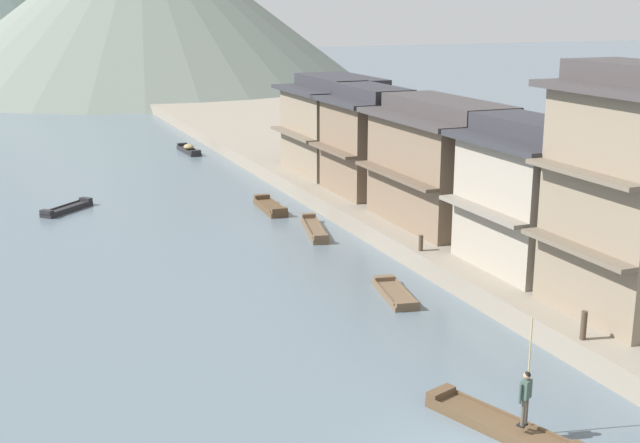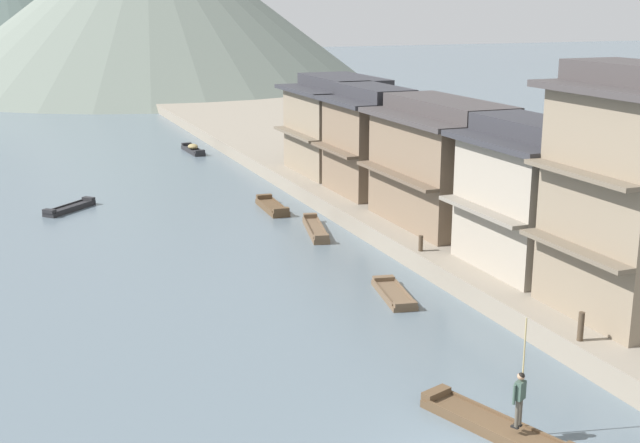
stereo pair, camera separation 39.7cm
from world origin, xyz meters
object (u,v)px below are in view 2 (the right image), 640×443
Objects in this scene: boat_moored_third at (394,294)px; boat_moored_nearest at (316,230)px; house_waterfront_second at (534,196)px; house_waterfront_tall at (445,164)px; boat_foreground_poled at (496,427)px; house_waterfront_nearest at (636,194)px; mooring_post_dock_mid at (421,243)px; boat_moored_far at (193,149)px; house_waterfront_narrow at (372,141)px; house_waterfront_far at (343,125)px; mooring_post_dock_near at (581,326)px; boat_moored_second at (70,208)px; boatman_person at (520,393)px; boat_midriver_drifting at (272,207)px.

boat_moored_nearest is at bearing 86.63° from boat_moored_third.
house_waterfront_tall is (0.26, 7.61, -0.02)m from house_waterfront_second.
house_waterfront_nearest is at bearing 27.52° from boat_foreground_poled.
boat_moored_far is at bearing 94.17° from mooring_post_dock_mid.
boat_moored_third is at bearing -111.65° from house_waterfront_narrow.
mooring_post_dock_near is at bearing -97.83° from house_waterfront_far.
boat_moored_second is at bearing -124.03° from boat_moored_far.
house_waterfront_far reaches higher than boat_foreground_poled.
boatman_person is at bearing -144.37° from mooring_post_dock_near.
mooring_post_dock_near is (2.61, -23.88, 1.20)m from boat_midriver_drifting.
house_waterfront_narrow is at bearing -75.85° from boat_moored_far.
house_waterfront_far is at bearing 74.98° from boatman_person.
boat_moored_second is at bearing 159.00° from boat_midriver_drifting.
mooring_post_dock_near is at bearing -86.85° from boat_moored_far.
boat_foreground_poled is at bearing -152.48° from house_waterfront_nearest.
house_waterfront_tall is (6.07, -8.99, 3.71)m from boat_midriver_drifting.
house_waterfront_far is (6.43, -15.45, 3.65)m from boat_moored_far.
boat_moored_second is at bearing 161.67° from house_waterfront_narrow.
boat_moored_far is at bearing 98.63° from house_waterfront_second.
house_waterfront_tall is at bearing 76.93° from mooring_post_dock_near.
house_waterfront_far reaches higher than boat_moored_second.
house_waterfront_narrow is (5.67, -1.31, 3.73)m from boat_midriver_drifting.
house_waterfront_second is 8.33m from mooring_post_dock_near.
boat_moored_nearest is 1.48× the size of boat_moored_second.
house_waterfront_tall reaches higher than mooring_post_dock_near.
boat_moored_second is at bearing 128.76° from house_waterfront_second.
mooring_post_dock_mid is (-3.98, -18.10, -2.64)m from house_waterfront_far.
boat_foreground_poled is 1.15× the size of boat_moored_far.
boat_moored_third is 3.98m from mooring_post_dock_mid.
boat_moored_second is (-8.80, 31.42, -1.30)m from boatman_person.
boat_moored_far is at bearing 89.53° from boat_midriver_drifting.
mooring_post_dock_mid is (2.06, -7.54, 1.08)m from boat_moored_nearest.
boat_moored_far reaches higher than boat_foreground_poled.
mooring_post_dock_near is at bearing -154.32° from house_waterfront_nearest.
boat_midriver_drifting is at bearing -90.47° from boat_moored_far.
boat_foreground_poled reaches higher than boat_moored_second.
boat_moored_second is at bearing 122.05° from house_waterfront_nearest.
boat_moored_far is at bearing 90.84° from boat_moored_nearest.
boat_midriver_drifting is at bearing 95.74° from boat_moored_nearest.
house_waterfront_tall is at bearing -37.85° from boat_moored_second.
house_waterfront_nearest is (5.58, -42.91, 4.97)m from boat_moored_far.
boatman_person is 0.41× the size of house_waterfront_far.
boat_moored_far is at bearing 55.97° from boat_moored_second.
house_waterfront_nearest reaches higher than boat_moored_far.
house_waterfront_far is at bearing 87.86° from house_waterfront_tall.
boat_moored_second is 0.38× the size of house_waterfront_tall.
house_waterfront_nearest is at bearing 31.90° from boatman_person.
house_waterfront_second is 5.49m from mooring_post_dock_mid.
boat_midriver_drifting is at bearing 85.00° from boat_foreground_poled.
boat_moored_second is 17.89m from house_waterfront_far.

